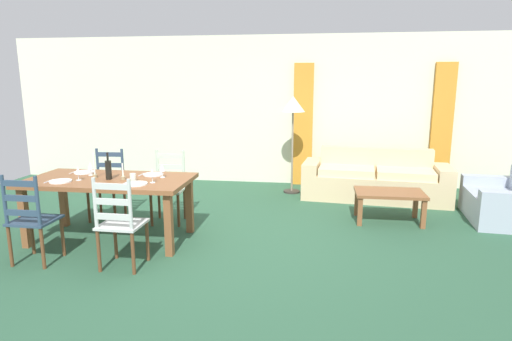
{
  "coord_description": "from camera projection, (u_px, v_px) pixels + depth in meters",
  "views": [
    {
      "loc": [
        1.02,
        -4.58,
        1.83
      ],
      "look_at": [
        0.27,
        0.66,
        0.75
      ],
      "focal_mm": 29.75,
      "sensor_mm": 36.0,
      "label": 1
    }
  ],
  "objects": [
    {
      "name": "fork_near_right",
      "position": [
        123.0,
        184.0,
        4.67
      ],
      "size": [
        0.02,
        0.17,
        0.01
      ],
      "primitive_type": "cube",
      "rotation": [
        0.0,
        0.0,
        0.04
      ],
      "color": "silver",
      "rests_on": "dining_table"
    },
    {
      "name": "dining_table",
      "position": [
        109.0,
        186.0,
        4.97
      ],
      "size": [
        1.9,
        0.96,
        0.75
      ],
      "color": "brown",
      "rests_on": "ground_plane"
    },
    {
      "name": "armchair_upholstered",
      "position": [
        506.0,
        203.0,
        5.73
      ],
      "size": [
        0.91,
        1.23,
        0.72
      ],
      "color": "#A2ADBD",
      "rests_on": "ground_plane"
    },
    {
      "name": "curtain_panel_left",
      "position": [
        303.0,
        125.0,
        7.69
      ],
      "size": [
        0.35,
        0.08,
        2.2
      ],
      "primitive_type": "cube",
      "color": "orange",
      "rests_on": "ground_plane"
    },
    {
      "name": "wine_glass_far_right",
      "position": [
        162.0,
        168.0,
        4.99
      ],
      "size": [
        0.06,
        0.06,
        0.16
      ],
      "color": "white",
      "rests_on": "dining_table"
    },
    {
      "name": "dining_chair_near_right",
      "position": [
        120.0,
        223.0,
        4.21
      ],
      "size": [
        0.43,
        0.41,
        0.96
      ],
      "color": "silver",
      "rests_on": "ground_plane"
    },
    {
      "name": "fork_far_right",
      "position": [
        142.0,
        175.0,
        5.16
      ],
      "size": [
        0.02,
        0.17,
        0.01
      ],
      "primitive_type": "cube",
      "rotation": [
        0.0,
        0.0,
        -0.04
      ],
      "color": "silver",
      "rests_on": "dining_table"
    },
    {
      "name": "dining_chair_far_right",
      "position": [
        169.0,
        187.0,
        5.69
      ],
      "size": [
        0.44,
        0.43,
        0.96
      ],
      "color": "beige",
      "rests_on": "ground_plane"
    },
    {
      "name": "dinner_plate_near_left",
      "position": [
        61.0,
        181.0,
        4.77
      ],
      "size": [
        0.24,
        0.24,
        0.02
      ],
      "primitive_type": "cylinder",
      "color": "white",
      "rests_on": "dining_table"
    },
    {
      "name": "coffee_table",
      "position": [
        389.0,
        196.0,
        5.69
      ],
      "size": [
        0.9,
        0.56,
        0.42
      ],
      "color": "brown",
      "rests_on": "ground_plane"
    },
    {
      "name": "standing_lamp",
      "position": [
        293.0,
        110.0,
        7.03
      ],
      "size": [
        0.4,
        0.4,
        1.64
      ],
      "color": "#332D28",
      "rests_on": "ground_plane"
    },
    {
      "name": "wall_far",
      "position": [
        262.0,
        110.0,
        7.89
      ],
      "size": [
        9.6,
        0.16,
        2.7
      ],
      "primitive_type": "cube",
      "color": "beige",
      "rests_on": "ground_plane"
    },
    {
      "name": "couch",
      "position": [
        375.0,
        181.0,
        6.89
      ],
      "size": [
        2.35,
        1.03,
        0.8
      ],
      "color": "#D7BC8C",
      "rests_on": "ground_plane"
    },
    {
      "name": "curtain_panel_right",
      "position": [
        442.0,
        127.0,
        7.36
      ],
      "size": [
        0.35,
        0.08,
        2.2
      ],
      "primitive_type": "cube",
      "color": "orange",
      "rests_on": "ground_plane"
    },
    {
      "name": "dinner_plate_near_right",
      "position": [
        136.0,
        184.0,
        4.65
      ],
      "size": [
        0.24,
        0.24,
        0.02
      ],
      "primitive_type": "cylinder",
      "color": "white",
      "rests_on": "dining_table"
    },
    {
      "name": "coffee_cup_primary",
      "position": [
        133.0,
        177.0,
        4.81
      ],
      "size": [
        0.07,
        0.07,
        0.09
      ],
      "primitive_type": "cylinder",
      "color": "beige",
      "rests_on": "dining_table"
    },
    {
      "name": "wine_glass_far_left",
      "position": [
        90.0,
        166.0,
        5.1
      ],
      "size": [
        0.06,
        0.06,
        0.16
      ],
      "color": "white",
      "rests_on": "dining_table"
    },
    {
      "name": "fork_near_left",
      "position": [
        48.0,
        181.0,
        4.8
      ],
      "size": [
        0.03,
        0.17,
        0.01
      ],
      "primitive_type": "cube",
      "rotation": [
        0.0,
        0.0,
        0.07
      ],
      "color": "silver",
      "rests_on": "dining_table"
    },
    {
      "name": "wine_glass_near_left",
      "position": [
        78.0,
        171.0,
        4.84
      ],
      "size": [
        0.06,
        0.06,
        0.16
      ],
      "color": "white",
      "rests_on": "dining_table"
    },
    {
      "name": "candle_tall",
      "position": [
        95.0,
        170.0,
        4.98
      ],
      "size": [
        0.05,
        0.05,
        0.3
      ],
      "color": "#998C66",
      "rests_on": "dining_table"
    },
    {
      "name": "wine_bottle",
      "position": [
        108.0,
        169.0,
        4.89
      ],
      "size": [
        0.07,
        0.07,
        0.32
      ],
      "color": "black",
      "rests_on": "dining_table"
    },
    {
      "name": "candle_short",
      "position": [
        123.0,
        175.0,
        4.88
      ],
      "size": [
        0.05,
        0.05,
        0.19
      ],
      "color": "#998C66",
      "rests_on": "dining_table"
    },
    {
      "name": "dinner_plate_far_right",
      "position": [
        153.0,
        174.0,
        5.13
      ],
      "size": [
        0.24,
        0.24,
        0.02
      ],
      "primitive_type": "cylinder",
      "color": "white",
      "rests_on": "dining_table"
    },
    {
      "name": "dining_chair_far_left",
      "position": [
        108.0,
        185.0,
        5.81
      ],
      "size": [
        0.44,
        0.42,
        0.96
      ],
      "color": "#2F4157",
      "rests_on": "ground_plane"
    },
    {
      "name": "fork_far_left",
      "position": [
        73.0,
        172.0,
        5.28
      ],
      "size": [
        0.02,
        0.17,
        0.01
      ],
      "primitive_type": "cube",
      "rotation": [
        0.0,
        0.0,
        0.02
      ],
      "color": "silver",
      "rests_on": "dining_table"
    },
    {
      "name": "wine_glass_near_right",
      "position": [
        152.0,
        173.0,
        4.72
      ],
      "size": [
        0.06,
        0.06,
        0.16
      ],
      "color": "white",
      "rests_on": "dining_table"
    },
    {
      "name": "dinner_plate_far_left",
      "position": [
        84.0,
        172.0,
        5.26
      ],
      "size": [
        0.24,
        0.24,
        0.02
      ],
      "primitive_type": "cylinder",
      "color": "white",
      "rests_on": "dining_table"
    },
    {
      "name": "dining_chair_near_left",
      "position": [
        31.0,
        219.0,
        4.33
      ],
      "size": [
        0.42,
        0.4,
        0.96
      ],
      "color": "#2B4056",
      "rests_on": "ground_plane"
    },
    {
      "name": "ground_plane",
      "position": [
        225.0,
        245.0,
        4.96
      ],
      "size": [
        9.6,
        9.6,
        0.02
      ],
      "primitive_type": "cube",
      "color": "#2A533A"
    }
  ]
}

